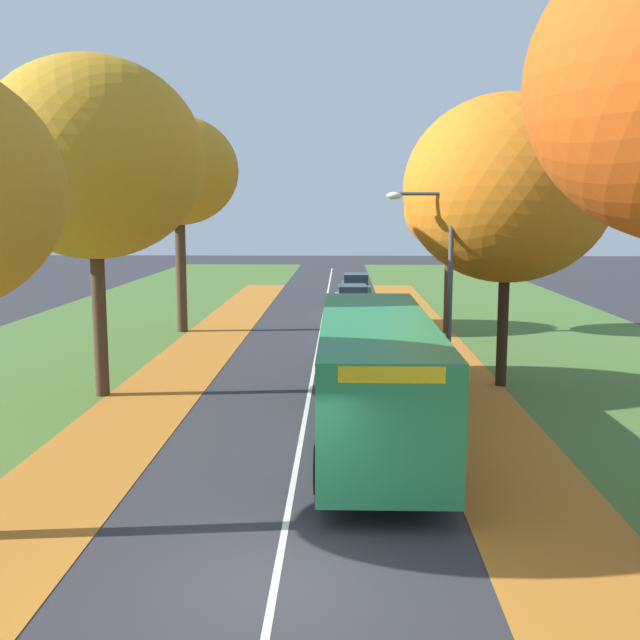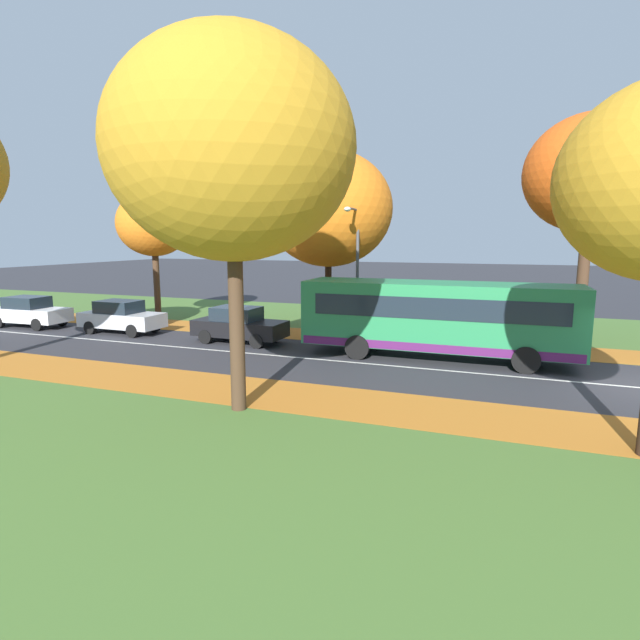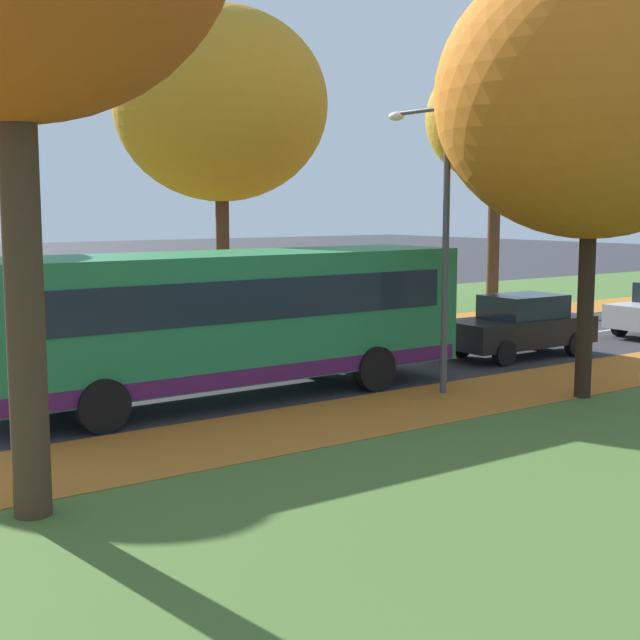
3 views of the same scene
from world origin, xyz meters
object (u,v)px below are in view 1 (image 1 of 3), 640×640
Objects in this scene: tree_right_near at (508,189)px; tree_left_near at (93,159)px; car_silver_following at (361,317)px; car_white_third_in_line at (352,301)px; car_green_fourth_in_line at (356,287)px; tree_left_mid at (178,171)px; bus at (376,372)px; streetlamp_right at (439,272)px; tree_right_mid at (450,210)px; car_black_lead at (364,344)px.

tree_left_near is at bearing -172.43° from tree_right_near.
car_white_third_in_line is (-0.30, 5.83, 0.00)m from car_silver_following.
car_white_third_in_line is 7.04m from car_green_fourth_in_line.
tree_left_mid is 11.21m from car_white_third_in_line.
bus is 21.25m from car_white_third_in_line.
car_white_third_in_line is (-0.26, 21.23, -0.89)m from bus.
tree_right_near reaches higher than car_white_third_in_line.
streetlamp_right is 0.58× the size of bus.
tree_right_mid reaches higher than streetlamp_right.
tree_left_mid reaches higher than car_green_fourth_in_line.
car_silver_following is (0.04, 15.40, -0.89)m from bus.
tree_right_mid is at bearing 76.39° from bus.
streetlamp_right is at bearing -82.87° from car_white_third_in_line.
tree_left_mid reaches higher than car_black_lead.
streetlamp_right is 24.62m from car_green_fourth_in_line.
bus is 2.47× the size of car_silver_following.
tree_right_near reaches higher than car_black_lead.
tree_right_near is (12.08, 1.60, -0.81)m from tree_left_near.
tree_right_near reaches higher than bus.
bus is (-3.93, -16.25, -3.75)m from tree_right_mid.
tree_left_mid reaches higher than car_silver_following.
tree_left_mid is at bearing 128.95° from streetlamp_right.
tree_left_near reaches higher than car_white_third_in_line.
car_green_fourth_in_line is (7.92, 23.90, -6.08)m from tree_left_near.
tree_left_near is at bearing -114.35° from car_white_third_in_line.
car_black_lead is at bearing 146.41° from tree_right_near.
car_white_third_in_line is at bearing 65.65° from tree_left_near.
car_green_fourth_in_line is at bearing 107.99° from tree_right_mid.
tree_left_mid is at bearing 137.16° from car_black_lead.
tree_right_near is 1.49× the size of streetlamp_right.
car_white_third_in_line is at bearing 97.13° from streetlamp_right.
tree_right_near is 2.11× the size of car_silver_following.
car_green_fourth_in_line is (-0.01, 12.86, 0.00)m from car_silver_following.
bus is at bearing -89.30° from car_white_third_in_line.
car_green_fourth_in_line is (0.03, 28.26, -0.89)m from bus.
bus is at bearing -89.94° from car_black_lead.
car_white_third_in_line is at bearing 130.09° from tree_right_mid.
tree_left_mid is 12.08m from tree_right_mid.
bus is 28.28m from car_green_fourth_in_line.
car_green_fourth_in_line is (0.29, 7.03, 0.00)m from car_white_third_in_line.
tree_right_near is at bearing -73.76° from car_white_third_in_line.
tree_right_mid is (-0.25, 10.28, -0.63)m from tree_right_near.
streetlamp_right is 1.41× the size of car_black_lead.
tree_right_mid is 9.66m from car_black_lead.
streetlamp_right is at bearing -80.77° from car_silver_following.
car_black_lead is at bearing -117.75° from tree_right_mid.
tree_right_near is at bearing -88.58° from tree_right_mid.
bus reaches higher than car_green_fourth_in_line.
bus is at bearing -63.62° from tree_left_mid.
streetlamp_right is at bearing -137.77° from tree_right_near.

